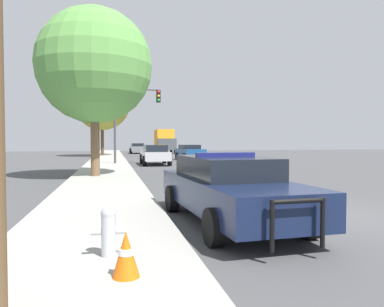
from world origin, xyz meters
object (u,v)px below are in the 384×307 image
(car_background_distant, at_px, (137,148))
(tree_sidewalk_near, at_px, (94,66))
(fire_hydrant, at_px, (109,229))
(traffic_cone, at_px, (126,254))
(car_background_midblock, at_px, (155,154))
(car_background_oncoming, at_px, (190,152))
(traffic_light, at_px, (133,110))
(police_car, at_px, (229,188))
(box_truck, at_px, (164,140))
(tree_sidewalk_far, at_px, (102,102))

(car_background_distant, bearing_deg, tree_sidewalk_near, -96.81)
(fire_hydrant, bearing_deg, traffic_cone, -76.59)
(fire_hydrant, bearing_deg, car_background_midblock, 81.81)
(car_background_oncoming, relative_size, car_background_distant, 0.90)
(traffic_light, bearing_deg, fire_hydrant, -94.05)
(police_car, distance_m, car_background_midblock, 19.27)
(box_truck, relative_size, tree_sidewalk_near, 0.94)
(police_car, relative_size, fire_hydrant, 7.48)
(police_car, height_order, tree_sidewalk_near, tree_sidewalk_near)
(police_car, height_order, car_background_distant, police_car)
(tree_sidewalk_near, bearing_deg, tree_sidewalk_far, 90.59)
(box_truck, bearing_deg, traffic_cone, 83.07)
(fire_hydrant, height_order, tree_sidewalk_far, tree_sidewalk_far)
(traffic_light, relative_size, tree_sidewalk_far, 0.62)
(tree_sidewalk_near, height_order, tree_sidewalk_far, tree_sidewalk_far)
(tree_sidewalk_far, bearing_deg, box_truck, 52.22)
(box_truck, height_order, tree_sidewalk_far, tree_sidewalk_far)
(car_background_midblock, xyz_separation_m, tree_sidewalk_near, (-3.79, -9.24, 4.37))
(car_background_oncoming, xyz_separation_m, car_background_distant, (-3.44, 17.90, 0.00))
(police_car, relative_size, car_background_midblock, 1.15)
(car_background_distant, distance_m, box_truck, 4.40)
(tree_sidewalk_far, bearing_deg, car_background_distant, 63.81)
(police_car, height_order, car_background_oncoming, police_car)
(car_background_oncoming, distance_m, tree_sidewalk_far, 12.99)
(car_background_distant, bearing_deg, police_car, -90.90)
(traffic_light, relative_size, tree_sidewalk_near, 0.71)
(car_background_midblock, xyz_separation_m, car_background_distant, (0.32, 23.53, -0.03))
(traffic_light, bearing_deg, car_background_oncoming, 45.93)
(car_background_oncoming, distance_m, car_background_distant, 18.23)
(police_car, distance_m, tree_sidewalk_far, 34.49)
(car_background_oncoming, bearing_deg, car_background_distant, -83.88)
(police_car, distance_m, traffic_light, 19.68)
(car_background_midblock, height_order, tree_sidewalk_near, tree_sidewalk_near)
(traffic_light, bearing_deg, tree_sidewalk_far, 99.66)
(traffic_light, distance_m, tree_sidewalk_near, 9.72)
(car_background_distant, relative_size, traffic_cone, 8.21)
(tree_sidewalk_far, bearing_deg, police_car, -84.23)
(box_truck, distance_m, tree_sidewalk_far, 14.08)
(car_background_distant, distance_m, tree_sidewalk_near, 33.32)
(car_background_midblock, height_order, tree_sidewalk_far, tree_sidewalk_far)
(car_background_midblock, distance_m, tree_sidewalk_near, 10.90)
(car_background_oncoming, distance_m, car_background_midblock, 6.77)
(fire_hydrant, bearing_deg, box_truck, 81.13)
(traffic_light, bearing_deg, box_truck, 77.08)
(police_car, distance_m, box_truck, 44.85)
(tree_sidewalk_far, height_order, traffic_cone, tree_sidewalk_far)
(police_car, xyz_separation_m, tree_sidewalk_far, (-3.43, 33.94, 5.10))
(car_background_distant, height_order, traffic_cone, car_background_distant)
(car_background_oncoming, bearing_deg, car_background_midblock, 51.57)
(police_car, distance_m, car_background_distant, 42.81)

